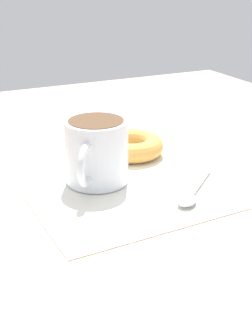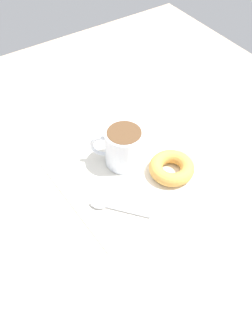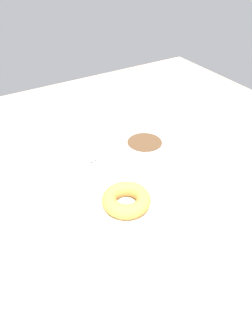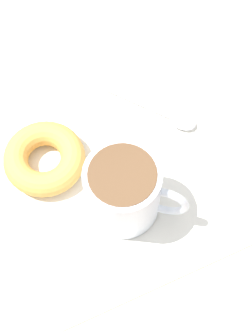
% 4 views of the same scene
% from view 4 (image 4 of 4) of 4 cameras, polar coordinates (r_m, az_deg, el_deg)
% --- Properties ---
extents(ground_plane, '(1.20, 1.20, 0.02)m').
position_cam_4_polar(ground_plane, '(0.70, -0.00, -3.46)').
color(ground_plane, tan).
extents(napkin, '(0.30, 0.30, 0.00)m').
position_cam_4_polar(napkin, '(0.71, 0.00, -0.75)').
color(napkin, white).
rests_on(napkin, ground_plane).
extents(coffee_cup, '(0.11, 0.10, 0.09)m').
position_cam_4_polar(coffee_cup, '(0.64, -0.18, -2.30)').
color(coffee_cup, silver).
rests_on(coffee_cup, napkin).
extents(donut, '(0.10, 0.10, 0.03)m').
position_cam_4_polar(donut, '(0.70, -8.29, 0.96)').
color(donut, gold).
rests_on(donut, napkin).
extents(spoon, '(0.10, 0.11, 0.01)m').
position_cam_4_polar(spoon, '(0.74, 4.50, 5.27)').
color(spoon, silver).
rests_on(spoon, napkin).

